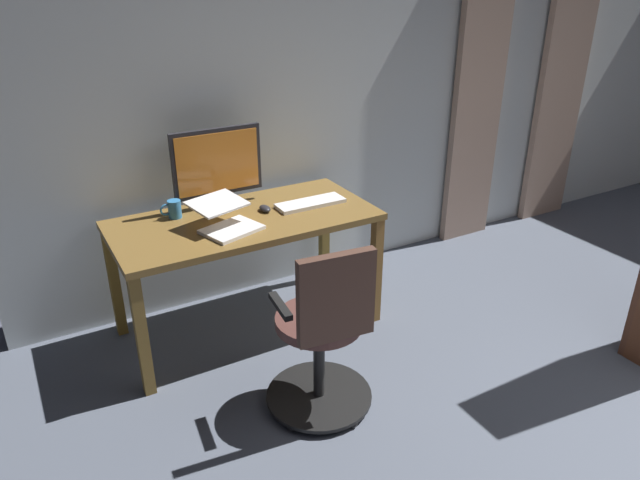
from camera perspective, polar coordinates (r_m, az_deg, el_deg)
The scene contains 10 objects.
back_room_partition at distance 4.61m, azimuth 10.21°, elevation 15.88°, with size 6.19×0.10×2.79m, color silver.
curtain_left_panel at distance 5.55m, azimuth 22.49°, elevation 14.28°, with size 0.51×0.06×2.47m, color tan.
curtain_right_panel at distance 4.86m, azimuth 15.18°, elevation 13.94°, with size 0.47×0.06×2.47m, color tan.
desk at distance 3.53m, azimuth -7.30°, elevation 0.85°, with size 1.55×0.74×0.76m.
office_chair at distance 2.93m, azimuth 0.37°, elevation -9.40°, with size 0.56×0.56×0.97m.
computer_monitor at distance 3.61m, azimuth -9.93°, elevation 7.24°, with size 0.56×0.18×0.48m.
computer_keyboard at distance 3.65m, azimuth -0.93°, elevation 3.60°, with size 0.44×0.15×0.02m, color white.
laptop at distance 3.34m, azimuth -9.08°, elevation 1.96°, with size 0.39×0.42×0.16m.
computer_mouse at distance 3.57m, azimuth -5.37°, elevation 3.06°, with size 0.06×0.10×0.04m, color #232328.
mug_tea at distance 3.55m, azimuth -14.01°, elevation 2.93°, with size 0.13×0.08×0.11m.
Camera 1 is at (2.90, 0.54, 2.12)m, focal length 32.95 mm.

